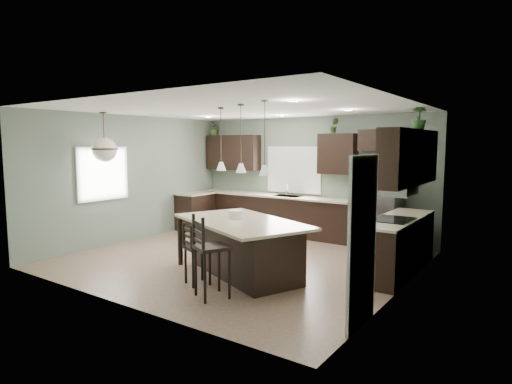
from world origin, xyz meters
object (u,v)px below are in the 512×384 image
Objects in this scene: bar_stool_center at (198,254)px; bar_stool_right at (212,256)px; kitchen_island at (241,248)px; refrigerator at (378,205)px; serving_dish at (235,214)px; plant_back_left at (215,129)px.

bar_stool_right reaches higher than bar_stool_center.
refrigerator is at bearing 91.73° from kitchen_island.
refrigerator is at bearing 64.93° from serving_dish.
bar_stool_center is at bearing -96.60° from serving_dish.
kitchen_island is at bearing 92.51° from bar_stool_center.
kitchen_island is at bearing -23.34° from serving_dish.
bar_stool_center is 0.65m from bar_stool_right.
serving_dish is (-1.40, -2.99, 0.07)m from refrigerator.
serving_dish is at bearing 106.31° from bar_stool_center.
refrigerator is 0.77× the size of kitchen_island.
plant_back_left is (-3.19, 3.25, 1.58)m from serving_dish.
plant_back_left is (-3.37, 3.33, 2.12)m from kitchen_island.
refrigerator is 1.55× the size of bar_stool_right.
bar_stool_center is 2.69× the size of plant_back_left.
serving_dish is at bearing 180.00° from kitchen_island.
kitchen_island is 0.80m from bar_stool_center.
plant_back_left is at bearing 176.79° from refrigerator.
serving_dish is 0.20× the size of bar_stool_right.
serving_dish is 1.29m from bar_stool_right.
bar_stool_right is (0.46, -1.14, -0.40)m from serving_dish.
refrigerator is at bearing 104.06° from bar_stool_right.
bar_stool_center is at bearing -87.07° from kitchen_island.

